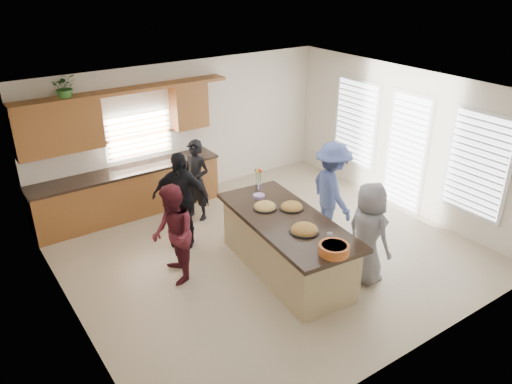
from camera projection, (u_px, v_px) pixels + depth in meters
floor at (269, 252)px, 8.65m from camera, size 6.50×6.50×0.00m
room_shell at (270, 149)px, 7.84m from camera, size 6.52×6.02×2.81m
back_cabinetry at (124, 172)px, 9.54m from camera, size 4.08×0.66×2.46m
right_wall_glazing at (408, 145)px, 9.63m from camera, size 0.06×4.00×2.25m
island at (286, 246)px, 7.96m from camera, size 1.41×2.80×0.95m
platter_front at (304, 230)px, 7.36m from camera, size 0.45×0.45×0.18m
platter_mid at (292, 207)px, 8.04m from camera, size 0.40×0.40×0.16m
platter_back at (265, 207)px, 8.04m from camera, size 0.40×0.40×0.16m
salad_bowl at (334, 249)px, 6.80m from camera, size 0.43×0.43×0.14m
clear_cup at (330, 236)px, 7.16m from camera, size 0.08×0.08×0.09m
plate_stack at (259, 196)px, 8.42m from camera, size 0.20×0.20×0.05m
flower_vase at (259, 179)px, 8.57m from camera, size 0.14×0.14×0.41m
potted_plant at (65, 87)px, 8.46m from camera, size 0.48×0.44×0.46m
woman_left_back at (196, 180)px, 9.46m from camera, size 0.60×0.69×1.59m
woman_left_mid at (173, 235)px, 7.59m from camera, size 0.78×0.90×1.60m
woman_left_front at (180, 199)px, 8.55m from camera, size 1.00×1.02×1.73m
woman_right_back at (332, 191)px, 8.81m from camera, size 0.93×1.28×1.78m
woman_right_front at (368, 233)px, 7.58m from camera, size 0.53×0.81×1.65m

